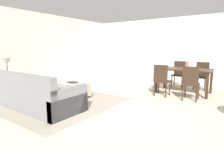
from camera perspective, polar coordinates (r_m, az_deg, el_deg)
The scene contains 15 objects.
ground_plane at distance 4.14m, azimuth 5.22°, elevation -11.07°, with size 10.80×10.80×0.00m, color beige.
wall_back at distance 8.61m, azimuth 22.27°, elevation 7.70°, with size 9.00×0.12×2.70m, color silver.
wall_left at distance 7.51m, azimuth -24.02°, elevation 7.55°, with size 0.12×11.00×2.70m, color silver.
area_rug at distance 5.16m, azimuth -16.67°, elevation -7.39°, with size 3.00×2.80×0.01m, color gray.
couch at distance 4.71m, azimuth -22.29°, elevation -5.59°, with size 2.27×0.96×0.86m.
ottoman_table at distance 5.48m, azimuth -12.54°, elevation -3.81°, with size 1.11×0.54×0.41m.
side_table at distance 5.96m, azimuth -29.15°, elevation -1.41°, with size 0.40×0.40×0.60m.
table_lamp at distance 5.90m, azimuth -29.53°, elevation 3.75°, with size 0.26×0.26×0.53m.
dining_table at distance 6.18m, azimuth 21.14°, elevation 1.27°, with size 1.57×0.92×0.76m.
dining_chair_near_left at distance 5.54m, azimuth 14.90°, elevation -0.75°, with size 0.40×0.40×0.92m.
dining_chair_near_right at distance 5.31m, azimuth 22.94°, elevation -1.54°, with size 0.42×0.42×0.92m.
dining_chair_far_left at distance 7.08m, azimuth 19.79°, elevation 1.02°, with size 0.42×0.42×0.92m.
dining_chair_far_right at distance 6.93m, azimuth 25.74°, elevation 0.52°, with size 0.42×0.42×0.92m.
vase_centerpiece at distance 6.16m, azimuth 21.92°, elevation 3.13°, with size 0.10×0.10×0.22m, color #B26659.
book_on_ottoman at distance 5.40m, azimuth -11.93°, elevation -1.91°, with size 0.26×0.20×0.03m, color #333338.
Camera 1 is at (1.92, -3.40, 1.39)m, focal length 29.88 mm.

